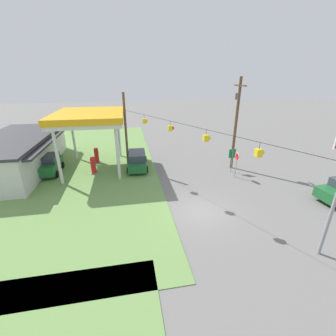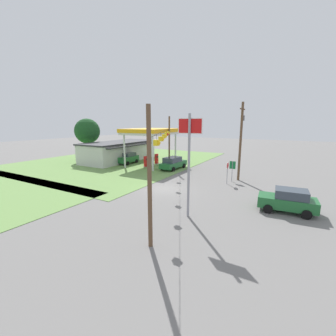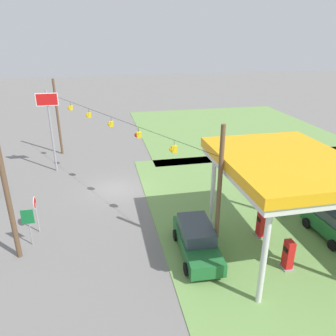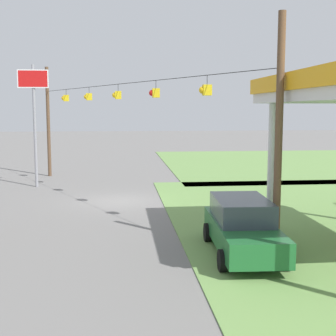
{
  "view_description": "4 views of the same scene",
  "coord_description": "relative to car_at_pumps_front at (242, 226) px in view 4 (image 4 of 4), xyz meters",
  "views": [
    {
      "loc": [
        -13.21,
        4.9,
        9.1
      ],
      "look_at": [
        2.48,
        1.98,
        2.58
      ],
      "focal_mm": 24.0,
      "sensor_mm": 36.0,
      "label": 1
    },
    {
      "loc": [
        -19.45,
        -11.56,
        6.82
      ],
      "look_at": [
        2.14,
        0.77,
        1.78
      ],
      "focal_mm": 24.0,
      "sensor_mm": 36.0,
      "label": 2
    },
    {
      "loc": [
        24.38,
        -0.78,
        11.75
      ],
      "look_at": [
        3.96,
        3.53,
        3.18
      ],
      "focal_mm": 35.0,
      "sensor_mm": 36.0,
      "label": 3
    },
    {
      "loc": [
        24.1,
        0.07,
        4.76
      ],
      "look_at": [
        5.01,
        2.03,
        2.35
      ],
      "focal_mm": 50.0,
      "sensor_mm": 36.0,
      "label": 4
    }
  ],
  "objects": [
    {
      "name": "signal_span_gantry",
      "position": [
        -9.4,
        -4.06,
        3.36
      ],
      "size": [
        20.11,
        10.24,
        7.73
      ],
      "color": "brown",
      "rests_on": "ground"
    },
    {
      "name": "stop_sign_overhead",
      "position": [
        -14.51,
        -9.14,
        4.2
      ],
      "size": [
        0.22,
        1.84,
        7.43
      ],
      "color": "gray",
      "rests_on": "ground"
    },
    {
      "name": "car_at_pumps_front",
      "position": [
        0.0,
        0.0,
        0.0
      ],
      "size": [
        5.19,
        2.29,
        1.83
      ],
      "rotation": [
        0.0,
        0.0,
        -0.05
      ],
      "color": "#1E602D",
      "rests_on": "ground"
    },
    {
      "name": "ground_plane",
      "position": [
        -9.4,
        -4.04,
        -0.94
      ],
      "size": [
        160.0,
        160.0,
        0.0
      ],
      "primitive_type": "plane",
      "color": "slate"
    },
    {
      "name": "grass_verge_opposite_corner",
      "position": [
        -25.4,
        11.96,
        -0.92
      ],
      "size": [
        24.0,
        24.0,
        0.04
      ],
      "primitive_type": "cube",
      "color": "#6B934C",
      "rests_on": "ground"
    }
  ]
}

